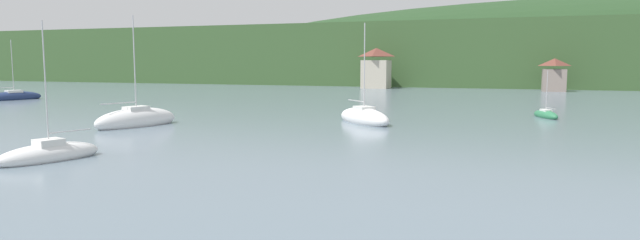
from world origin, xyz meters
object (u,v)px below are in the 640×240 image
Objects in this scene: shore_building_westcentral at (554,75)px; sailboat_far_3 at (14,97)px; sailboat_far_4 at (364,118)px; sailboat_mid_2 at (49,154)px; sailboat_mid_1 at (137,120)px; sailboat_far_7 at (546,115)px; shore_building_west at (376,69)px.

sailboat_far_3 is at bearing -145.93° from shore_building_westcentral.
sailboat_mid_2 is at bearing -71.00° from sailboat_far_4.
sailboat_mid_1 reaches higher than sailboat_far_7.
sailboat_mid_1 is 40.47m from sailboat_far_3.
sailboat_mid_1 is 36.44m from sailboat_far_7.
shore_building_west is 0.89× the size of sailboat_far_4.
sailboat_mid_2 is at bearing -110.29° from shore_building_westcentral.
sailboat_mid_2 is (-30.06, -81.30, -2.49)m from shore_building_westcentral.
shore_building_west is 1.04× the size of sailboat_mid_2.
sailboat_mid_2 is 1.64× the size of sailboat_far_7.
sailboat_far_4 reaches higher than sailboat_far_3.
shore_building_west is at bearing -161.28° from sailboat_mid_2.
sailboat_mid_2 is 0.86× the size of sailboat_far_4.
shore_building_westcentral is 1.25× the size of sailboat_far_7.
sailboat_far_7 is at bearing -94.83° from shore_building_westcentral.
sailboat_far_4 is at bearing -77.34° from shore_building_west.
sailboat_mid_1 reaches higher than sailboat_mid_2.
shore_building_westcentral is at bearing 176.88° from sailboat_mid_2.
sailboat_mid_1 is 1.23× the size of sailboat_mid_2.
shore_building_west is 0.84× the size of sailboat_mid_1.
shore_building_westcentral is 76.27m from sailboat_mid_1.
sailboat_mid_1 is at bearing 97.96° from sailboat_far_7.
shore_building_westcentral is 0.68× the size of sailboat_far_3.
sailboat_far_7 is (67.17, -0.85, -0.17)m from sailboat_far_3.
sailboat_mid_1 is 2.02× the size of sailboat_far_7.
shore_building_west is 0.92× the size of sailboat_far_3.
sailboat_mid_1 is 18.69m from sailboat_far_4.
sailboat_mid_1 is 1.09× the size of sailboat_far_3.
sailboat_mid_2 is 52.88m from sailboat_far_3.
shore_building_westcentral is at bearing -37.79° from sailboat_far_3.
sailboat_far_4 reaches higher than shore_building_west.
sailboat_far_3 reaches higher than shore_building_westcentral.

